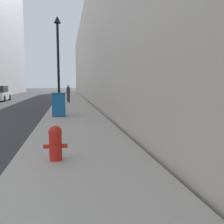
# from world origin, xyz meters

# --- Properties ---
(sidewalk_right) EXTENTS (3.11, 60.00, 0.14)m
(sidewalk_right) POSITION_xyz_m (5.18, 18.00, 0.07)
(sidewalk_right) COLOR #ADA89E
(sidewalk_right) RESTS_ON ground
(building_right_stone) EXTENTS (12.00, 60.00, 10.79)m
(building_right_stone) POSITION_xyz_m (12.84, 26.00, 5.40)
(building_right_stone) COLOR beige
(building_right_stone) RESTS_ON ground
(fire_hydrant) EXTENTS (0.52, 0.40, 0.76)m
(fire_hydrant) POSITION_xyz_m (4.58, 2.24, 0.55)
(fire_hydrant) COLOR red
(fire_hydrant) RESTS_ON sidewalk_right
(trash_bin) EXTENTS (0.68, 0.71, 1.20)m
(trash_bin) POSITION_xyz_m (4.41, 9.92, 0.76)
(trash_bin) COLOR #19609E
(trash_bin) RESTS_ON sidewalk_right
(lamppost) EXTENTS (0.48, 0.48, 6.27)m
(lamppost) POSITION_xyz_m (4.26, 14.74, 3.94)
(lamppost) COLOR black
(lamppost) RESTS_ON sidewalk_right
(pedestrian_on_sidewalk) EXTENTS (0.32, 0.21, 1.57)m
(pedestrian_on_sidewalk) POSITION_xyz_m (4.93, 19.72, 0.93)
(pedestrian_on_sidewalk) COLOR #2D3347
(pedestrian_on_sidewalk) RESTS_ON sidewalk_right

